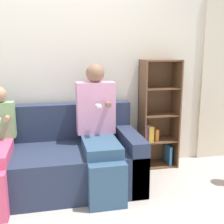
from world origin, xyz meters
TOP-DOWN VIEW (x-y plane):
  - ground_plane at (0.00, 0.00)m, footprint 14.00×14.00m
  - back_wall at (0.00, 1.04)m, footprint 10.00×0.06m
  - couch at (-0.13, 0.55)m, footprint 1.82×0.91m
  - adult_seated at (0.35, 0.46)m, footprint 0.42×0.83m
  - bookshelf at (1.16, 0.89)m, footprint 0.46×0.30m

SIDE VIEW (x-z plane):
  - ground_plane at x=0.00m, z-range 0.00..0.00m
  - couch at x=-0.13m, z-range -0.14..0.71m
  - bookshelf at x=1.16m, z-range -0.05..1.29m
  - adult_seated at x=0.35m, z-range 0.01..1.32m
  - back_wall at x=0.00m, z-range 0.00..2.55m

